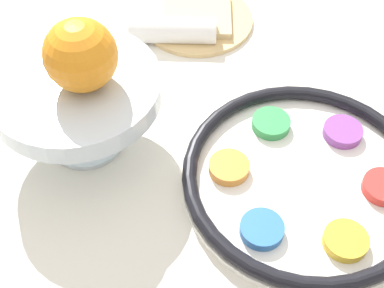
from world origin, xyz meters
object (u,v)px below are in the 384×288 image
(fruit_stand, at_px, (76,93))
(bread_plate, at_px, (197,18))
(orange_fruit, at_px, (80,55))
(napkin_roll, at_px, (173,30))
(seder_plate, at_px, (305,178))

(fruit_stand, height_order, bread_plate, fruit_stand)
(fruit_stand, xyz_separation_m, bread_plate, (-0.12, -0.30, -0.09))
(orange_fruit, bearing_deg, bread_plate, -108.19)
(fruit_stand, relative_size, orange_fruit, 2.46)
(napkin_roll, bearing_deg, bread_plate, -119.38)
(seder_plate, height_order, orange_fruit, orange_fruit)
(fruit_stand, bearing_deg, bread_plate, -111.26)
(orange_fruit, distance_m, napkin_roll, 0.29)
(fruit_stand, distance_m, orange_fruit, 0.07)
(seder_plate, xyz_separation_m, orange_fruit, (0.30, -0.03, 0.15))
(fruit_stand, xyz_separation_m, napkin_roll, (-0.08, -0.24, -0.08))
(bread_plate, distance_m, napkin_roll, 0.07)
(seder_plate, xyz_separation_m, bread_plate, (0.20, -0.33, -0.01))
(fruit_stand, height_order, napkin_roll, fruit_stand)
(orange_fruit, height_order, bread_plate, orange_fruit)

